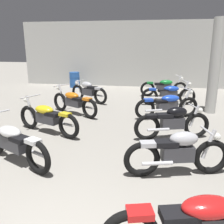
% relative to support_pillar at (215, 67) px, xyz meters
% --- Properties ---
extents(back_wall, '(13.22, 0.24, 3.60)m').
position_rel_support_pillar_xyz_m(back_wall, '(-3.10, 5.24, 0.20)').
color(back_wall, '#B2B2AD').
rests_on(back_wall, ground).
extents(support_pillar, '(0.36, 0.36, 3.20)m').
position_rel_support_pillar_xyz_m(support_pillar, '(0.00, 0.00, 0.00)').
color(support_pillar, '#B2B2AD').
rests_on(support_pillar, ground).
extents(motorcycle_left_row_1, '(1.99, 1.11, 0.97)m').
position_rel_support_pillar_xyz_m(motorcycle_left_row_1, '(-4.72, -4.70, -1.15)').
color(motorcycle_left_row_1, black).
rests_on(motorcycle_left_row_1, ground).
extents(motorcycle_left_row_2, '(2.05, 1.01, 0.97)m').
position_rel_support_pillar_xyz_m(motorcycle_left_row_2, '(-4.79, -2.96, -1.15)').
color(motorcycle_left_row_2, black).
rests_on(motorcycle_left_row_2, ground).
extents(motorcycle_left_row_3, '(1.93, 1.20, 0.97)m').
position_rel_support_pillar_xyz_m(motorcycle_left_row_3, '(-4.68, -1.06, -1.15)').
color(motorcycle_left_row_3, black).
rests_on(motorcycle_left_row_3, ground).
extents(motorcycle_left_row_4, '(1.78, 1.04, 0.88)m').
position_rel_support_pillar_xyz_m(motorcycle_left_row_4, '(-4.68, 0.86, -1.14)').
color(motorcycle_left_row_4, black).
rests_on(motorcycle_left_row_4, ground).
extents(motorcycle_right_row_0, '(2.12, 0.85, 0.97)m').
position_rel_support_pillar_xyz_m(motorcycle_right_row_0, '(-1.44, -6.46, -1.15)').
color(motorcycle_right_row_0, black).
rests_on(motorcycle_right_row_0, ground).
extents(motorcycle_right_row_1, '(1.94, 0.69, 0.88)m').
position_rel_support_pillar_xyz_m(motorcycle_right_row_1, '(-1.51, -4.63, -1.14)').
color(motorcycle_right_row_1, black).
rests_on(motorcycle_right_row_1, ground).
extents(motorcycle_right_row_2, '(1.91, 0.74, 0.88)m').
position_rel_support_pillar_xyz_m(motorcycle_right_row_2, '(-1.49, -2.82, -1.14)').
color(motorcycle_right_row_2, black).
rests_on(motorcycle_right_row_2, ground).
extents(motorcycle_right_row_3, '(2.06, 0.99, 0.97)m').
position_rel_support_pillar_xyz_m(motorcycle_right_row_3, '(-1.54, -0.95, -1.15)').
color(motorcycle_right_row_3, black).
rests_on(motorcycle_right_row_3, ground).
extents(motorcycle_right_row_4, '(2.15, 0.76, 0.97)m').
position_rel_support_pillar_xyz_m(motorcycle_right_row_4, '(-1.40, 0.92, -1.15)').
color(motorcycle_right_row_4, black).
rests_on(motorcycle_right_row_4, ground).
extents(motorcycle_right_row_5, '(2.16, 0.72, 0.97)m').
position_rel_support_pillar_xyz_m(motorcycle_right_row_5, '(-1.54, 2.61, -1.15)').
color(motorcycle_right_row_5, black).
rests_on(motorcycle_right_row_5, ground).
extents(oil_drum, '(0.59, 0.59, 0.85)m').
position_rel_support_pillar_xyz_m(oil_drum, '(-6.42, 4.27, -1.18)').
color(oil_drum, '#23519E').
rests_on(oil_drum, ground).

